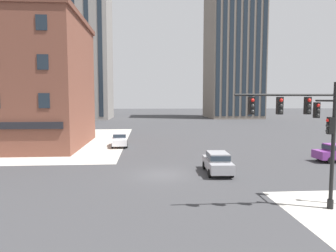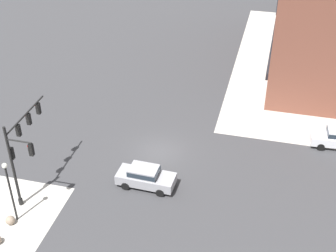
{
  "view_description": "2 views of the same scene",
  "coord_description": "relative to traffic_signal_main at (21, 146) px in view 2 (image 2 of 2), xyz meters",
  "views": [
    {
      "loc": [
        -1.32,
        -23.35,
        5.88
      ],
      "look_at": [
        0.61,
        2.91,
        3.53
      ],
      "focal_mm": 32.69,
      "sensor_mm": 36.0,
      "label": 1
    },
    {
      "loc": [
        30.93,
        8.56,
        23.93
      ],
      "look_at": [
        -0.71,
        0.62,
        2.3
      ],
      "focal_mm": 51.01,
      "sensor_mm": 36.0,
      "label": 2
    }
  ],
  "objects": [
    {
      "name": "traffic_signal_main",
      "position": [
        0.0,
        0.0,
        0.0
      ],
      "size": [
        5.51,
        2.09,
        6.75
      ],
      "color": "black",
      "rests_on": "ground"
    },
    {
      "name": "ground_plane",
      "position": [
        -7.35,
        7.91,
        -4.45
      ],
      "size": [
        320.0,
        320.0,
        0.0
      ],
      "primitive_type": "plane",
      "color": "#38383A"
    },
    {
      "name": "street_lamp_corner_near",
      "position": [
        2.65,
        0.32,
        -1.31
      ],
      "size": [
        0.36,
        0.36,
        4.96
      ],
      "color": "black",
      "rests_on": "ground"
    },
    {
      "name": "car_main_northbound_near",
      "position": [
        -3.01,
        8.02,
        -3.54
      ],
      "size": [
        2.02,
        4.46,
        1.68
      ],
      "color": "#99999E",
      "rests_on": "ground"
    },
    {
      "name": "bollard_sphere_curb_a",
      "position": [
        3.14,
        0.09,
        -4.13
      ],
      "size": [
        0.65,
        0.65,
        0.65
      ],
      "primitive_type": "sphere",
      "color": "gray",
      "rests_on": "ground"
    }
  ]
}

